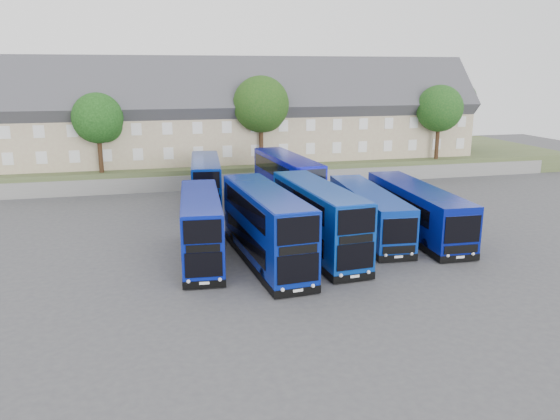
# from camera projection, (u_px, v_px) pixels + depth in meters

# --- Properties ---
(ground) EXTENTS (120.00, 120.00, 0.00)m
(ground) POSITION_uv_depth(u_px,v_px,m) (315.00, 266.00, 33.32)
(ground) COLOR #424247
(ground) RESTS_ON ground
(retaining_wall) EXTENTS (70.00, 0.40, 1.50)m
(retaining_wall) POSITION_uv_depth(u_px,v_px,m) (245.00, 180.00, 55.73)
(retaining_wall) COLOR slate
(retaining_wall) RESTS_ON ground
(earth_bank) EXTENTS (80.00, 20.00, 2.00)m
(earth_bank) POSITION_uv_depth(u_px,v_px,m) (230.00, 162.00, 65.08)
(earth_bank) COLOR #4E5A33
(earth_bank) RESTS_ON ground
(terrace_row) EXTENTS (54.00, 10.40, 11.20)m
(terrace_row) POSITION_uv_depth(u_px,v_px,m) (235.00, 118.00, 59.93)
(terrace_row) COLOR tan
(terrace_row) RESTS_ON earth_bank
(dd_front_left) EXTENTS (3.15, 10.47, 4.10)m
(dd_front_left) POSITION_uv_depth(u_px,v_px,m) (201.00, 229.00, 34.11)
(dd_front_left) COLOR #081999
(dd_front_left) RESTS_ON ground
(dd_front_mid) EXTENTS (3.57, 11.67, 4.57)m
(dd_front_mid) POSITION_uv_depth(u_px,v_px,m) (266.00, 228.00, 33.41)
(dd_front_mid) COLOR #071E90
(dd_front_mid) RESTS_ON ground
(dd_front_right) EXTENTS (3.41, 11.39, 4.47)m
(dd_front_right) POSITION_uv_depth(u_px,v_px,m) (318.00, 220.00, 35.29)
(dd_front_right) COLOR #083499
(dd_front_right) RESTS_ON ground
(dd_rear_left) EXTENTS (3.36, 10.61, 4.15)m
(dd_rear_left) POSITION_uv_depth(u_px,v_px,m) (206.00, 183.00, 47.70)
(dd_rear_left) COLOR navy
(dd_rear_left) RESTS_ON ground
(dd_rear_right) EXTENTS (3.54, 11.63, 4.56)m
(dd_rear_right) POSITION_uv_depth(u_px,v_px,m) (287.00, 183.00, 46.83)
(dd_rear_right) COLOR #070A87
(dd_rear_right) RESTS_ON ground
(coach_east_a) EXTENTS (3.41, 12.30, 3.32)m
(coach_east_a) POSITION_uv_depth(u_px,v_px,m) (368.00, 213.00, 39.28)
(coach_east_a) COLOR #082FA0
(coach_east_a) RESTS_ON ground
(coach_east_b) EXTENTS (3.18, 12.96, 3.52)m
(coach_east_b) POSITION_uv_depth(u_px,v_px,m) (416.00, 211.00, 39.50)
(coach_east_b) COLOR navy
(coach_east_b) RESTS_ON ground
(tree_west) EXTENTS (4.80, 4.80, 7.65)m
(tree_west) POSITION_uv_depth(u_px,v_px,m) (99.00, 120.00, 52.02)
(tree_west) COLOR #382314
(tree_west) RESTS_ON earth_bank
(tree_mid) EXTENTS (5.76, 5.76, 9.18)m
(tree_mid) POSITION_uv_depth(u_px,v_px,m) (262.00, 106.00, 55.92)
(tree_mid) COLOR #382314
(tree_mid) RESTS_ON earth_bank
(tree_east) EXTENTS (5.12, 5.12, 8.16)m
(tree_east) POSITION_uv_depth(u_px,v_px,m) (440.00, 110.00, 60.22)
(tree_east) COLOR #382314
(tree_east) RESTS_ON earth_bank
(tree_far) EXTENTS (5.44, 5.44, 8.67)m
(tree_far) POSITION_uv_depth(u_px,v_px,m) (455.00, 103.00, 68.11)
(tree_far) COLOR #382314
(tree_far) RESTS_ON earth_bank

